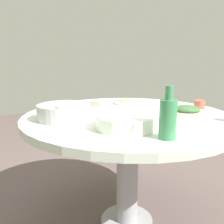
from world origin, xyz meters
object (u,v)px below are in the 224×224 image
Objects in this scene: tea_cup_far at (50,106)px; dish_tofu_braise at (90,106)px; soup_bowl at (126,122)px; dish_greens at (187,111)px; tea_cup_near at (199,105)px; green_bottle at (168,118)px; round_dining_table at (128,131)px; rice_bowl at (64,112)px; dish_shrimp at (128,102)px.

dish_tofu_braise is at bearing 164.36° from tea_cup_far.
soup_bowl reaches higher than dish_greens.
green_bottle is at bearing 31.70° from tea_cup_near.
round_dining_table is at bearing 138.23° from tea_cup_far.
green_bottle is at bearing 117.16° from rice_bowl.
soup_bowl is 0.55m from dish_tofu_braise.
dish_tofu_braise is (0.46, -0.46, -0.00)m from dish_greens.
dish_greens is 3.24× the size of tea_cup_far.
dish_greens is 0.21m from tea_cup_near.
green_bottle is 3.12× the size of tea_cup_far.
dish_tofu_braise is (0.14, -0.28, 0.13)m from round_dining_table.
green_bottle is at bearing 35.53° from dish_greens.
round_dining_table is 5.43× the size of dish_greens.
tea_cup_near is at bearing 169.97° from rice_bowl.
round_dining_table is 17.59× the size of tea_cup_far.
tea_cup_near is at bearing 153.57° from tea_cup_far.
dish_greens reaches higher than dish_shrimp.
tea_cup_near is at bearing -157.92° from dish_greens.
soup_bowl is at bearing 56.77° from dish_shrimp.
dish_greens is at bearing 134.78° from dish_tofu_braise.
rice_bowl is 1.27× the size of dish_greens.
dish_greens is 3.30× the size of tea_cup_near.
dish_shrimp is 2.70× the size of tea_cup_far.
rice_bowl is 0.39m from soup_bowl.
dish_tofu_braise is (-0.26, -0.22, -0.03)m from rice_bowl.
rice_bowl is 1.52× the size of dish_shrimp.
round_dining_table is at bearing 58.16° from dish_shrimp.
soup_bowl is at bearing -71.78° from green_bottle.
dish_tofu_braise is 2.79× the size of tea_cup_far.
soup_bowl is 0.24m from green_bottle.
dish_greens is (-0.71, 0.24, -0.02)m from rice_bowl.
dish_tofu_braise is at bearing -64.04° from round_dining_table.
dish_shrimp is (-0.19, -0.30, 0.13)m from round_dining_table.
round_dining_table is 0.43m from rice_bowl.
dish_greens reaches higher than dish_tofu_braise.
dish_greens is at bearing 22.08° from tea_cup_near.
green_bottle is 3.18× the size of tea_cup_near.
dish_tofu_braise is (0.32, 0.02, 0.00)m from dish_shrimp.
soup_bowl is 1.38× the size of green_bottle.
dish_tofu_braise is 0.78m from green_bottle.
tea_cup_near is at bearing -166.73° from soup_bowl.
soup_bowl is 0.51m from dish_greens.
rice_bowl is 0.96× the size of soup_bowl.
tea_cup_near reaches higher than tea_cup_far.
dish_greens is 0.90m from tea_cup_far.
dish_shrimp is at bearing -123.23° from soup_bowl.
dish_greens is at bearing 143.34° from tea_cup_far.
soup_bowl is 0.68m from dish_shrimp.
dish_shrimp is at bearing -176.84° from dish_tofu_braise.
tea_cup_near reaches higher than round_dining_table.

